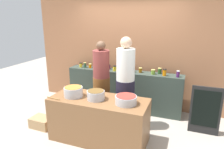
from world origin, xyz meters
name	(u,v)px	position (x,y,z in m)	size (l,w,h in m)	color
ground	(106,131)	(0.00, 0.00, 0.00)	(12.00, 12.00, 0.00)	#A79D8F
storefront_wall	(128,45)	(0.00, 1.45, 1.50)	(4.80, 0.12, 3.00)	#9F6745
display_shelf	(123,90)	(0.00, 1.10, 0.47)	(2.70, 0.36, 0.93)	#323E37
prep_table	(99,120)	(0.00, -0.30, 0.39)	(1.70, 0.70, 0.79)	brown
preserve_jar_0	(81,65)	(-1.11, 1.08, 0.99)	(0.07, 0.07, 0.11)	yellow
preserve_jar_1	(85,65)	(-0.99, 1.08, 1.00)	(0.07, 0.07, 0.13)	#2B4D34
preserve_jar_2	(90,66)	(-0.86, 1.10, 0.98)	(0.07, 0.07, 0.10)	orange
preserve_jar_3	(96,66)	(-0.70, 1.12, 0.99)	(0.07, 0.07, 0.11)	#AE390E
preserve_jar_4	(103,66)	(-0.54, 1.16, 1.00)	(0.07, 0.07, 0.14)	olive
preserve_jar_5	(109,67)	(-0.39, 1.15, 0.99)	(0.09, 0.09, 0.11)	#4D1643
preserve_jar_6	(115,68)	(-0.19, 1.04, 0.99)	(0.09, 0.09, 0.12)	gold
preserve_jar_7	(121,69)	(-0.06, 1.08, 0.98)	(0.09, 0.09, 0.10)	brown
preserve_jar_8	(127,68)	(0.06, 1.17, 1.00)	(0.09, 0.09, 0.13)	yellow
preserve_jar_9	(132,70)	(0.21, 1.09, 0.99)	(0.09, 0.09, 0.11)	#42104F
preserve_jar_10	(140,70)	(0.39, 1.12, 0.99)	(0.08, 0.08, 0.11)	brown
preserve_jar_11	(153,72)	(0.68, 1.07, 0.99)	(0.09, 0.09, 0.10)	olive
preserve_jar_12	(160,71)	(0.81, 1.17, 1.00)	(0.08, 0.08, 0.13)	#294C1E
preserve_jar_13	(164,72)	(0.93, 1.03, 1.01)	(0.08, 0.08, 0.15)	orange
preserve_jar_14	(178,74)	(1.20, 1.04, 1.00)	(0.07, 0.07, 0.14)	#50215B
cooking_pot_left	(73,92)	(-0.46, -0.35, 0.87)	(0.33, 0.33, 0.17)	#B7B7BC
cooking_pot_center	(96,95)	(-0.04, -0.33, 0.86)	(0.30, 0.30, 0.16)	#B7B7BC
cooking_pot_right	(126,100)	(0.50, -0.32, 0.86)	(0.35, 0.35, 0.14)	#B7B7BC
wooden_spoon	(53,98)	(-0.73, -0.57, 0.80)	(0.02, 0.02, 0.27)	#9E703D
cook_with_tongs	(101,84)	(-0.29, 0.49, 0.76)	(0.36, 0.36, 1.68)	brown
cook_in_cap	(125,88)	(0.29, 0.30, 0.82)	(0.36, 0.36, 1.80)	black
bread_crate	(42,122)	(-1.26, -0.32, 0.10)	(0.42, 0.31, 0.20)	tan
chalkboard_sign	(205,110)	(1.76, 0.58, 0.47)	(0.54, 0.05, 0.94)	black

